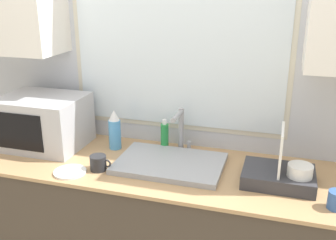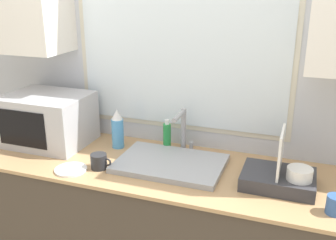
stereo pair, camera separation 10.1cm
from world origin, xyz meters
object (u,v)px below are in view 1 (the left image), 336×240
(faucet, at_px, (181,127))
(soap_bottle, at_px, (165,136))
(mug_near_sink, at_px, (98,163))
(dish_rack, at_px, (281,174))
(spray_bottle, at_px, (115,130))
(microwave, at_px, (43,121))

(faucet, bearing_deg, soap_bottle, 174.32)
(mug_near_sink, bearing_deg, dish_rack, 7.67)
(faucet, height_order, dish_rack, dish_rack)
(faucet, bearing_deg, dish_rack, -21.99)
(dish_rack, distance_m, mug_near_sink, 0.94)
(spray_bottle, relative_size, mug_near_sink, 2.04)
(faucet, relative_size, spray_bottle, 1.08)
(dish_rack, xyz_separation_m, spray_bottle, (-0.97, 0.17, 0.06))
(microwave, relative_size, mug_near_sink, 4.18)
(faucet, relative_size, mug_near_sink, 2.20)
(dish_rack, distance_m, soap_bottle, 0.72)
(spray_bottle, xyz_separation_m, soap_bottle, (0.29, 0.07, -0.03))
(soap_bottle, bearing_deg, mug_near_sink, -124.59)
(soap_bottle, bearing_deg, faucet, -5.68)
(faucet, relative_size, microwave, 0.53)
(dish_rack, height_order, soap_bottle, dish_rack)
(faucet, xyz_separation_m, dish_rack, (0.58, -0.23, -0.10))
(microwave, xyz_separation_m, soap_bottle, (0.73, 0.15, -0.07))
(microwave, distance_m, spray_bottle, 0.45)
(spray_bottle, xyz_separation_m, mug_near_sink, (0.04, -0.30, -0.08))
(soap_bottle, bearing_deg, spray_bottle, -165.89)
(faucet, distance_m, mug_near_sink, 0.52)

